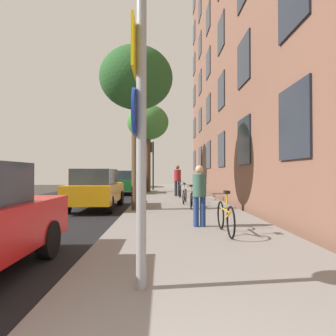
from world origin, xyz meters
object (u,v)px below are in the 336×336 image
(pedestrian_0, at_px, (199,191))
(car_3, at_px, (137,179))
(traffic_light, at_px, (152,157))
(bicycle_4, at_px, (180,191))
(bicycle_1, at_px, (192,199))
(bicycle_2, at_px, (185,195))
(bicycle_3, at_px, (203,192))
(car_2, at_px, (128,182))
(bicycle_0, at_px, (225,217))
(sign_post, at_px, (139,121))
(tree_far, at_px, (148,123))
(car_1, at_px, (96,189))
(pedestrian_1, at_px, (177,178))
(tree_near, at_px, (136,80))

(pedestrian_0, bearing_deg, car_3, 99.08)
(traffic_light, relative_size, bicycle_4, 2.38)
(bicycle_1, bearing_deg, traffic_light, 99.18)
(bicycle_4, bearing_deg, bicycle_2, -90.07)
(bicycle_2, distance_m, car_3, 15.91)
(bicycle_3, height_order, bicycle_4, bicycle_4)
(bicycle_3, bearing_deg, car_2, 129.31)
(bicycle_0, height_order, car_3, car_3)
(sign_post, relative_size, bicycle_4, 2.16)
(traffic_light, distance_m, pedestrian_0, 16.25)
(sign_post, bearing_deg, car_2, 97.05)
(traffic_light, bearing_deg, pedestrian_0, -83.88)
(tree_far, distance_m, bicycle_1, 10.95)
(car_1, bearing_deg, pedestrian_1, 55.40)
(bicycle_4, relative_size, pedestrian_0, 1.05)
(bicycle_2, bearing_deg, traffic_light, 99.91)
(pedestrian_0, bearing_deg, car_1, 128.24)
(bicycle_2, distance_m, car_2, 7.96)
(bicycle_1, relative_size, car_3, 0.35)
(bicycle_0, distance_m, bicycle_4, 9.76)
(traffic_light, bearing_deg, car_2, -116.63)
(tree_far, bearing_deg, tree_near, -89.78)
(bicycle_1, relative_size, bicycle_3, 0.98)
(traffic_light, xyz_separation_m, bicycle_1, (1.94, -12.02, -2.30))
(tree_far, distance_m, bicycle_3, 8.38)
(car_1, bearing_deg, tree_far, 79.68)
(traffic_light, bearing_deg, car_3, 107.90)
(tree_near, relative_size, car_1, 1.39)
(sign_post, xyz_separation_m, pedestrian_1, (1.21, 13.69, -0.93))
(tree_far, relative_size, car_1, 1.46)
(car_2, bearing_deg, pedestrian_1, -43.56)
(bicycle_4, relative_size, car_3, 0.36)
(pedestrian_0, relative_size, car_3, 0.34)
(pedestrian_0, height_order, car_2, pedestrian_0)
(tree_near, xyz_separation_m, car_1, (-1.71, 1.12, -4.09))
(bicycle_3, xyz_separation_m, bicycle_4, (-1.08, 1.44, 0.01))
(bicycle_2, bearing_deg, bicycle_3, 58.16)
(tree_far, height_order, bicycle_3, tree_far)
(bicycle_1, height_order, car_3, car_3)
(sign_post, xyz_separation_m, car_2, (-2.08, 16.82, -1.24))
(bicycle_4, bearing_deg, pedestrian_0, -90.57)
(tree_far, relative_size, pedestrian_1, 3.48)
(tree_near, xyz_separation_m, pedestrian_1, (1.89, 6.33, -3.77))
(pedestrian_1, bearing_deg, bicycle_3, -63.17)
(traffic_light, distance_m, bicycle_3, 9.36)
(bicycle_3, bearing_deg, car_3, 108.31)
(bicycle_1, bearing_deg, car_2, 111.64)
(pedestrian_0, xyz_separation_m, car_3, (-3.40, 21.24, -0.16))
(pedestrian_0, height_order, pedestrian_1, pedestrian_1)
(bicycle_0, distance_m, car_3, 22.43)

